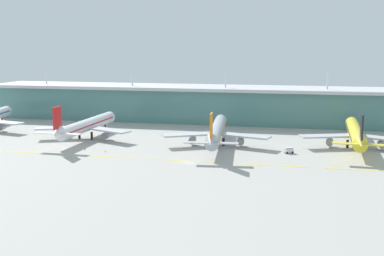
{
  "coord_description": "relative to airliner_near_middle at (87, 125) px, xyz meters",
  "views": [
    {
      "loc": [
        40.0,
        -174.09,
        44.03
      ],
      "look_at": [
        -6.54,
        36.75,
        7.0
      ],
      "focal_mm": 44.68,
      "sensor_mm": 36.0,
      "label": 1
    }
  ],
  "objects": [
    {
      "name": "baggage_cart",
      "position": [
        96.06,
        -11.88,
        -5.19
      ],
      "size": [
        4.01,
        3.44,
        2.48
      ],
      "color": "silver",
      "rests_on": "ground"
    },
    {
      "name": "taxiway_stripe_mid_west",
      "position": [
        21.46,
        -34.23,
        -6.43
      ],
      "size": [
        28.0,
        0.7,
        0.04
      ],
      "primitive_type": "cube",
      "color": "yellow",
      "rests_on": "ground"
    },
    {
      "name": "terminal_building",
      "position": [
        58.46,
        65.17,
        4.16
      ],
      "size": [
        288.0,
        34.0,
        29.81
      ],
      "color": "slate",
      "rests_on": "ground"
    },
    {
      "name": "airliner_near_middle",
      "position": [
        0.0,
        0.0,
        0.0
      ],
      "size": [
        48.8,
        64.69,
        18.9
      ],
      "color": "white",
      "rests_on": "ground"
    },
    {
      "name": "taxiway_stripe_west",
      "position": [
        -12.54,
        -34.23,
        -6.43
      ],
      "size": [
        28.0,
        0.7,
        0.04
      ],
      "primitive_type": "cube",
      "color": "yellow",
      "rests_on": "ground"
    },
    {
      "name": "safety_cone_left_wingtip",
      "position": [
        20.34,
        -26.08,
        -6.1
      ],
      "size": [
        0.56,
        0.56,
        0.7
      ],
      "primitive_type": "cone",
      "color": "orange",
      "rests_on": "ground"
    },
    {
      "name": "taxiway_stripe_mid_east",
      "position": [
        89.46,
        -34.23,
        -6.43
      ],
      "size": [
        28.0,
        0.7,
        0.04
      ],
      "primitive_type": "cube",
      "color": "yellow",
      "rests_on": "ground"
    },
    {
      "name": "taxiway_stripe_centre",
      "position": [
        55.46,
        -34.23,
        -6.43
      ],
      "size": [
        28.0,
        0.7,
        0.04
      ],
      "primitive_type": "cube",
      "color": "yellow",
      "rests_on": "ground"
    },
    {
      "name": "safety_cone_right_wingtip",
      "position": [
        9.6,
        -22.53,
        -6.1
      ],
      "size": [
        0.56,
        0.56,
        0.7
      ],
      "primitive_type": "cone",
      "color": "orange",
      "rests_on": "ground"
    },
    {
      "name": "ground_plane",
      "position": [
        58.46,
        -36.19,
        -6.45
      ],
      "size": [
        600.0,
        600.0,
        0.0
      ],
      "primitive_type": "plane",
      "color": "#A8A59E"
    },
    {
      "name": "taxiway_stripe_east",
      "position": [
        123.46,
        -34.23,
        -6.43
      ],
      "size": [
        28.0,
        0.7,
        0.04
      ],
      "primitive_type": "cube",
      "color": "yellow",
      "rests_on": "ground"
    },
    {
      "name": "airliner_far_middle",
      "position": [
        124.16,
        5.76,
        0.0
      ],
      "size": [
        48.75,
        68.12,
        18.9
      ],
      "color": "yellow",
      "rests_on": "ground"
    },
    {
      "name": "safety_cone_nose_front",
      "position": [
        10.22,
        -24.57,
        -6.1
      ],
      "size": [
        0.56,
        0.56,
        0.7
      ],
      "primitive_type": "cone",
      "color": "orange",
      "rests_on": "ground"
    },
    {
      "name": "airliner_center",
      "position": [
        63.81,
        -2.02,
        0.01
      ],
      "size": [
        48.56,
        72.07,
        18.9
      ],
      "color": "#ADB2BC",
      "rests_on": "ground"
    }
  ]
}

